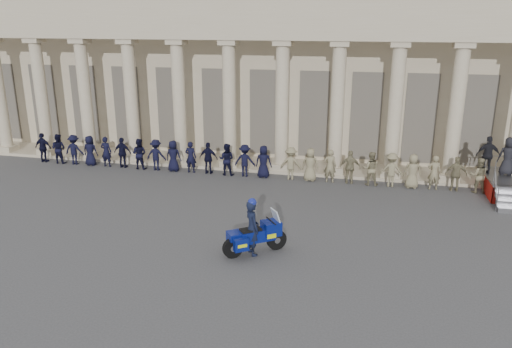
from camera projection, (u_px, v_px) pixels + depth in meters
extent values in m
plane|color=#3D3D3F|center=(204.00, 234.00, 17.52)|extent=(90.00, 90.00, 0.00)
cube|color=tan|center=(282.00, 66.00, 30.12)|extent=(40.00, 10.00, 9.00)
cube|color=tan|center=(259.00, 164.00, 25.68)|extent=(40.00, 2.60, 0.15)
cube|color=tan|center=(255.00, 29.00, 22.93)|extent=(35.80, 1.00, 1.00)
cube|color=tan|center=(255.00, 3.00, 22.60)|extent=(35.80, 1.00, 1.20)
cube|color=tan|center=(8.00, 148.00, 27.96)|extent=(0.90, 0.90, 0.30)
cylinder|color=tan|center=(0.00, 95.00, 27.08)|extent=(0.64, 0.64, 5.60)
cube|color=tan|center=(48.00, 151.00, 27.40)|extent=(0.90, 0.90, 0.30)
cylinder|color=tan|center=(42.00, 97.00, 26.52)|extent=(0.64, 0.64, 5.60)
cube|color=tan|center=(34.00, 40.00, 25.65)|extent=(0.85, 0.85, 0.24)
cube|color=tan|center=(91.00, 153.00, 26.84)|extent=(0.90, 0.90, 0.30)
cylinder|color=tan|center=(86.00, 99.00, 25.96)|extent=(0.64, 0.64, 5.60)
cube|color=tan|center=(80.00, 41.00, 25.09)|extent=(0.85, 0.85, 0.24)
cube|color=tan|center=(136.00, 156.00, 26.27)|extent=(0.90, 0.90, 0.30)
cylinder|color=tan|center=(131.00, 100.00, 25.39)|extent=(0.64, 0.64, 5.60)
cube|color=tan|center=(127.00, 41.00, 24.52)|extent=(0.85, 0.85, 0.24)
cube|color=tan|center=(182.00, 159.00, 25.71)|extent=(0.90, 0.90, 0.30)
cylinder|color=tan|center=(179.00, 102.00, 24.83)|extent=(0.64, 0.64, 5.60)
cube|color=tan|center=(176.00, 42.00, 23.96)|extent=(0.85, 0.85, 0.24)
cube|color=tan|center=(230.00, 162.00, 25.15)|extent=(0.90, 0.90, 0.30)
cylinder|color=tan|center=(229.00, 104.00, 24.27)|extent=(0.64, 0.64, 5.60)
cube|color=tan|center=(228.00, 42.00, 23.40)|extent=(0.85, 0.85, 0.24)
cube|color=tan|center=(281.00, 166.00, 24.58)|extent=(0.90, 0.90, 0.30)
cylinder|color=tan|center=(282.00, 106.00, 23.70)|extent=(0.64, 0.64, 5.60)
cube|color=tan|center=(283.00, 43.00, 22.83)|extent=(0.85, 0.85, 0.24)
cube|color=tan|center=(334.00, 169.00, 24.02)|extent=(0.90, 0.90, 0.30)
cylinder|color=tan|center=(337.00, 108.00, 23.14)|extent=(0.64, 0.64, 5.60)
cube|color=tan|center=(340.00, 44.00, 22.27)|extent=(0.85, 0.85, 0.24)
cube|color=tan|center=(390.00, 173.00, 23.46)|extent=(0.90, 0.90, 0.30)
cylinder|color=tan|center=(395.00, 111.00, 22.58)|extent=(0.64, 0.64, 5.60)
cube|color=tan|center=(401.00, 44.00, 21.71)|extent=(0.85, 0.85, 0.24)
cube|color=tan|center=(448.00, 177.00, 22.89)|extent=(0.90, 0.90, 0.30)
cylinder|color=tan|center=(456.00, 113.00, 22.01)|extent=(0.64, 0.64, 5.60)
cube|color=tan|center=(464.00, 45.00, 21.14)|extent=(0.85, 0.85, 0.24)
cube|color=tan|center=(509.00, 181.00, 22.33)|extent=(0.90, 0.90, 0.30)
cube|color=black|center=(6.00, 102.00, 29.45)|extent=(1.30, 0.12, 4.20)
cube|color=black|center=(45.00, 103.00, 28.89)|extent=(1.30, 0.12, 4.20)
cube|color=black|center=(86.00, 105.00, 28.33)|extent=(1.30, 0.12, 4.20)
cube|color=black|center=(128.00, 107.00, 27.76)|extent=(1.30, 0.12, 4.20)
cube|color=black|center=(171.00, 108.00, 27.20)|extent=(1.30, 0.12, 4.20)
cube|color=black|center=(217.00, 110.00, 26.64)|extent=(1.30, 0.12, 4.20)
cube|color=black|center=(264.00, 112.00, 26.07)|extent=(1.30, 0.12, 4.20)
cube|color=black|center=(314.00, 114.00, 25.51)|extent=(1.30, 0.12, 4.20)
cube|color=black|center=(366.00, 117.00, 24.94)|extent=(1.30, 0.12, 4.20)
cube|color=black|center=(420.00, 119.00, 24.38)|extent=(1.30, 0.12, 4.20)
cube|color=black|center=(477.00, 121.00, 23.82)|extent=(1.30, 0.12, 4.20)
imported|color=black|center=(43.00, 148.00, 26.10)|extent=(0.91, 0.38, 1.55)
imported|color=black|center=(59.00, 149.00, 25.91)|extent=(0.75, 0.59, 1.55)
imported|color=black|center=(74.00, 150.00, 25.71)|extent=(1.00, 0.58, 1.55)
imported|color=black|center=(90.00, 151.00, 25.51)|extent=(0.76, 0.49, 1.55)
imported|color=black|center=(106.00, 152.00, 25.32)|extent=(0.57, 0.37, 1.55)
imported|color=black|center=(123.00, 153.00, 25.12)|extent=(0.91, 0.38, 1.55)
imported|color=black|center=(139.00, 154.00, 24.92)|extent=(0.75, 0.59, 1.55)
imported|color=black|center=(156.00, 155.00, 24.72)|extent=(1.00, 0.58, 1.55)
imported|color=black|center=(173.00, 156.00, 24.53)|extent=(0.76, 0.49, 1.55)
imported|color=black|center=(191.00, 157.00, 24.33)|extent=(0.57, 0.37, 1.55)
imported|color=black|center=(209.00, 158.00, 24.13)|extent=(0.91, 0.38, 1.55)
imported|color=black|center=(227.00, 159.00, 23.94)|extent=(0.75, 0.59, 1.55)
imported|color=black|center=(245.00, 160.00, 23.74)|extent=(1.00, 0.58, 1.55)
imported|color=black|center=(264.00, 162.00, 23.54)|extent=(0.76, 0.49, 1.55)
imported|color=#7E7557|center=(291.00, 163.00, 23.26)|extent=(1.00, 0.58, 1.55)
imported|color=#7E7557|center=(310.00, 165.00, 23.06)|extent=(0.76, 0.49, 1.55)
imported|color=#7E7557|center=(330.00, 166.00, 22.86)|extent=(0.57, 0.37, 1.55)
imported|color=#7E7557|center=(350.00, 167.00, 22.67)|extent=(0.91, 0.38, 1.55)
imported|color=#7E7557|center=(371.00, 168.00, 22.47)|extent=(0.75, 0.59, 1.55)
imported|color=#7E7557|center=(391.00, 170.00, 22.27)|extent=(1.00, 0.58, 1.55)
imported|color=#7E7557|center=(413.00, 171.00, 22.07)|extent=(0.76, 0.49, 1.55)
imported|color=#7E7557|center=(434.00, 173.00, 21.88)|extent=(0.57, 0.37, 1.55)
imported|color=#7E7557|center=(456.00, 174.00, 21.68)|extent=(0.91, 0.38, 1.55)
imported|color=#7E7557|center=(478.00, 175.00, 21.48)|extent=(0.75, 0.59, 1.55)
cube|color=#9A130C|center=(485.00, 185.00, 21.60)|extent=(0.04, 2.86, 0.71)
cube|color=gray|center=(512.00, 210.00, 19.39)|extent=(1.10, 0.28, 0.20)
cube|color=gray|center=(511.00, 203.00, 19.59)|extent=(1.10, 0.28, 0.20)
cube|color=gray|center=(510.00, 196.00, 19.79)|extent=(1.10, 0.28, 0.20)
cube|color=gray|center=(510.00, 189.00, 19.99)|extent=(1.10, 0.28, 0.20)
imported|color=black|center=(488.00, 155.00, 21.41)|extent=(0.96, 0.40, 1.64)
imported|color=black|center=(508.00, 156.00, 21.24)|extent=(0.80, 0.52, 1.64)
cylinder|color=black|center=(277.00, 240.00, 16.27)|extent=(0.62, 0.51, 0.67)
cylinder|color=black|center=(233.00, 248.00, 15.70)|extent=(0.62, 0.51, 0.67)
cube|color=navy|center=(257.00, 235.00, 15.91)|extent=(1.19, 1.03, 0.39)
cube|color=navy|center=(271.00, 228.00, 16.05)|extent=(0.76, 0.76, 0.46)
cube|color=silver|center=(271.00, 235.00, 16.12)|extent=(0.36, 0.38, 0.12)
cube|color=#B2BFCC|center=(276.00, 217.00, 16.02)|extent=(0.45, 0.50, 0.54)
cube|color=black|center=(251.00, 230.00, 15.78)|extent=(0.74, 0.67, 0.10)
cube|color=navy|center=(234.00, 237.00, 15.60)|extent=(0.49, 0.49, 0.22)
cube|color=navy|center=(241.00, 245.00, 15.40)|extent=(0.50, 0.45, 0.41)
cube|color=#D4E00B|center=(241.00, 245.00, 15.40)|extent=(0.39, 0.38, 0.10)
cube|color=navy|center=(234.00, 237.00, 15.97)|extent=(0.50, 0.45, 0.41)
cube|color=#D4E00B|center=(234.00, 237.00, 15.97)|extent=(0.39, 0.38, 0.10)
cylinder|color=silver|center=(239.00, 244.00, 16.03)|extent=(0.55, 0.44, 0.10)
cylinder|color=black|center=(271.00, 221.00, 15.98)|extent=(0.45, 0.59, 0.04)
imported|color=black|center=(252.00, 228.00, 15.77)|extent=(0.74, 0.79, 1.81)
sphere|color=navy|center=(252.00, 202.00, 15.52)|extent=(0.28, 0.28, 0.28)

